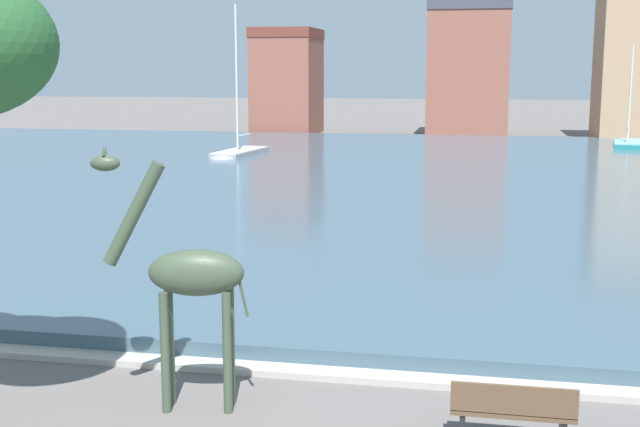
# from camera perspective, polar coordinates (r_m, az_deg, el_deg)

# --- Properties ---
(harbor_water) EXTENTS (88.26, 51.49, 0.40)m
(harbor_water) POSITION_cam_1_polar(r_m,az_deg,el_deg) (40.26, 7.13, 2.33)
(harbor_water) COLOR #3D5666
(harbor_water) RESTS_ON ground
(quay_edge_coping) EXTENTS (88.26, 0.50, 0.12)m
(quay_edge_coping) POSITION_cam_1_polar(r_m,az_deg,el_deg) (15.08, -0.10, -10.88)
(quay_edge_coping) COLOR #ADA89E
(quay_edge_coping) RESTS_ON ground
(giraffe_statue) EXTENTS (2.42, 0.81, 4.24)m
(giraffe_statue) POSITION_cam_1_polar(r_m,az_deg,el_deg) (13.29, -9.01, -4.36)
(giraffe_statue) COLOR #3D4C38
(giraffe_statue) RESTS_ON ground
(sailboat_grey) EXTENTS (2.27, 6.21, 9.13)m
(sailboat_grey) POSITION_cam_1_polar(r_m,az_deg,el_deg) (49.71, -5.72, 4.01)
(sailboat_grey) COLOR #939399
(sailboat_grey) RESTS_ON ground
(sailboat_teal) EXTENTS (2.41, 6.14, 7.01)m
(sailboat_teal) POSITION_cam_1_polar(r_m,az_deg,el_deg) (59.36, 20.29, 4.39)
(sailboat_teal) COLOR teal
(sailboat_teal) RESTS_ON ground
(park_bench) EXTENTS (1.80, 0.44, 0.92)m
(park_bench) POSITION_cam_1_polar(r_m,az_deg,el_deg) (12.77, 13.07, -13.01)
(park_bench) COLOR brown
(park_bench) RESTS_ON ground
(townhouse_narrow_midrow) EXTENTS (5.16, 6.65, 8.79)m
(townhouse_narrow_midrow) POSITION_cam_1_polar(r_m,az_deg,el_deg) (71.34, -2.26, 9.02)
(townhouse_narrow_midrow) COLOR #8E5142
(townhouse_narrow_midrow) RESTS_ON ground
(townhouse_tall_gabled) EXTENTS (6.44, 7.94, 10.75)m
(townhouse_tall_gabled) POSITION_cam_1_polar(r_m,az_deg,el_deg) (69.43, 10.14, 9.67)
(townhouse_tall_gabled) COLOR #8E5142
(townhouse_tall_gabled) RESTS_ON ground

